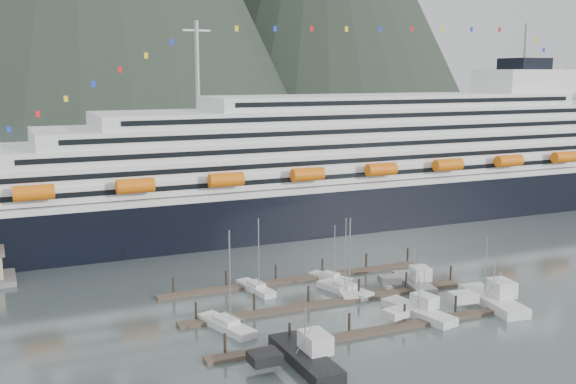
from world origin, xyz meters
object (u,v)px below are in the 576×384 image
(sailboat_h, at_px, (481,298))
(trawler_a, at_px, (304,356))
(sailboat_d, at_px, (343,290))
(cruise_ship, at_px, (359,171))
(trawler_c, at_px, (418,311))
(trawler_d, at_px, (492,299))
(sailboat_e, at_px, (256,288))
(sailboat_b, at_px, (226,326))
(sailboat_c, at_px, (344,290))
(sailboat_f, at_px, (331,278))
(trawler_e, at_px, (413,282))

(sailboat_h, bearing_deg, trawler_a, 114.86)
(sailboat_d, bearing_deg, cruise_ship, -18.20)
(trawler_c, xyz_separation_m, trawler_d, (13.18, -0.81, 0.17))
(trawler_d, bearing_deg, sailboat_e, 62.81)
(trawler_a, bearing_deg, sailboat_b, 18.68)
(trawler_c, bearing_deg, sailboat_c, 6.95)
(sailboat_b, height_order, trawler_a, sailboat_b)
(sailboat_b, relative_size, trawler_d, 1.05)
(sailboat_b, relative_size, sailboat_d, 1.15)
(sailboat_f, distance_m, trawler_e, 14.17)
(sailboat_e, distance_m, trawler_d, 37.52)
(trawler_c, relative_size, trawler_d, 0.91)
(sailboat_e, height_order, trawler_c, sailboat_e)
(sailboat_c, height_order, trawler_a, sailboat_c)
(sailboat_b, bearing_deg, cruise_ship, -60.77)
(trawler_e, bearing_deg, trawler_c, 160.48)
(sailboat_d, relative_size, trawler_c, 1.01)
(sailboat_f, relative_size, trawler_d, 0.73)
(sailboat_b, xyz_separation_m, sailboat_c, (22.84, 7.18, -0.01))
(trawler_e, bearing_deg, sailboat_d, 89.78)
(sailboat_c, bearing_deg, trawler_c, -179.38)
(sailboat_d, distance_m, trawler_c, 14.97)
(sailboat_b, distance_m, trawler_c, 28.36)
(trawler_e, bearing_deg, cruise_ship, -8.05)
(sailboat_c, xyz_separation_m, trawler_d, (17.90, -14.68, 0.58))
(cruise_ship, relative_size, trawler_e, 17.84)
(cruise_ship, distance_m, sailboat_d, 57.57)
(sailboat_b, height_order, sailboat_f, sailboat_b)
(cruise_ship, distance_m, trawler_e, 54.58)
(trawler_e, bearing_deg, sailboat_e, 82.04)
(trawler_a, height_order, trawler_c, trawler_a)
(sailboat_e, bearing_deg, trawler_d, -134.09)
(trawler_a, xyz_separation_m, trawler_c, (22.45, 8.08, -0.14))
(sailboat_h, distance_m, trawler_a, 37.14)
(sailboat_b, height_order, trawler_e, sailboat_b)
(sailboat_f, bearing_deg, trawler_a, 120.63)
(cruise_ship, relative_size, sailboat_d, 16.09)
(sailboat_b, xyz_separation_m, sailboat_e, (9.92, 13.90, -0.03))
(sailboat_d, bearing_deg, sailboat_e, 77.67)
(sailboat_c, bearing_deg, cruise_ship, -50.27)
(sailboat_c, relative_size, trawler_c, 1.02)
(trawler_d, height_order, trawler_e, trawler_d)
(sailboat_c, distance_m, trawler_e, 12.06)
(sailboat_e, height_order, sailboat_h, sailboat_e)
(sailboat_e, relative_size, trawler_e, 1.09)
(trawler_c, bearing_deg, trawler_a, 97.95)
(sailboat_e, distance_m, trawler_e, 26.33)
(sailboat_e, relative_size, trawler_c, 0.99)
(sailboat_c, bearing_deg, sailboat_d, -13.54)
(sailboat_d, bearing_deg, trawler_a, 155.59)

